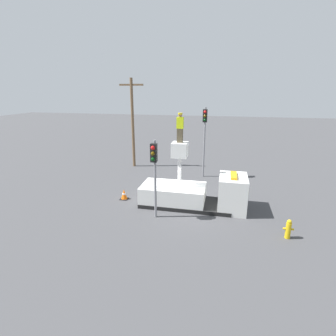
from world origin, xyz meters
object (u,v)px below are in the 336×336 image
utility_pole (133,120)px  bucket_truck (195,194)px  traffic_light_pole (154,164)px  worker (180,128)px  fire_hydrant (288,229)px  traffic_cone_rear (124,194)px  traffic_light_across (205,129)px

utility_pole → bucket_truck: bearing=-48.9°
bucket_truck → traffic_light_pole: (-2.01, -2.14, 2.38)m
worker → fire_hydrant: 7.93m
bucket_truck → traffic_light_pole: bearing=-133.1°
bucket_truck → fire_hydrant: 5.70m
traffic_cone_rear → traffic_light_pole: bearing=-38.5°
bucket_truck → fire_hydrant: bucket_truck is taller
bucket_truck → worker: (-0.99, 0.00, 4.10)m
traffic_light_pole → traffic_cone_rear: (-2.74, 2.18, -2.87)m
traffic_light_pole → traffic_light_across: (2.00, 8.01, 0.86)m
bucket_truck → worker: 4.22m
bucket_truck → utility_pole: utility_pole is taller
traffic_light_across → fire_hydrant: bearing=-60.1°
worker → traffic_light_across: size_ratio=0.30×
traffic_light_pole → traffic_light_across: bearing=76.0°
traffic_light_across → bucket_truck: bearing=-90.0°
traffic_cone_rear → utility_pole: 8.95m
fire_hydrant → traffic_cone_rear: size_ratio=1.46×
bucket_truck → worker: bearing=180.0°
fire_hydrant → traffic_light_pole: bearing=174.8°
fire_hydrant → utility_pole: 16.25m
traffic_cone_rear → fire_hydrant: bearing=-16.2°
traffic_light_pole → traffic_light_across: traffic_light_across is taller
traffic_light_across → fire_hydrant: size_ratio=5.72×
bucket_truck → worker: worker is taller
fire_hydrant → bucket_truck: bearing=150.8°
traffic_light_across → traffic_cone_rear: (-4.75, -5.83, -3.73)m
bucket_truck → traffic_cone_rear: size_ratio=9.46×
utility_pole → traffic_light_pole: bearing=-64.3°
fire_hydrant → traffic_cone_rear: (-9.72, 2.82, -0.17)m
bucket_truck → traffic_cone_rear: (-4.75, 0.04, -0.49)m
bucket_truck → utility_pole: 10.90m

